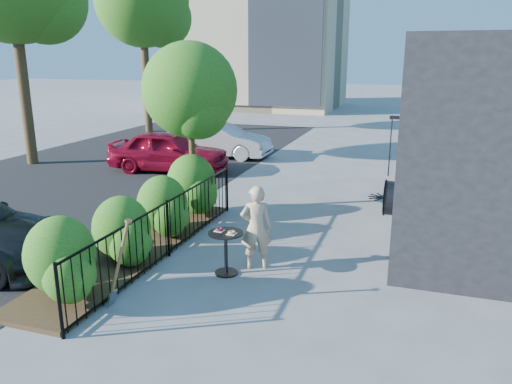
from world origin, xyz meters
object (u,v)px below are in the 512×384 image
(woman, at_px, (256,228))
(car_red, at_px, (169,151))
(shovel, at_px, (118,268))
(patio_tree, at_px, (192,96))
(street_tree_far, at_px, (143,5))
(car_silver, at_px, (219,140))
(cafe_table, at_px, (226,245))

(woman, distance_m, car_red, 8.21)
(shovel, xyz_separation_m, car_red, (-3.63, 8.44, 0.03))
(patio_tree, height_order, shovel, patio_tree)
(patio_tree, xyz_separation_m, shovel, (0.98, -4.76, -2.13))
(street_tree_far, relative_size, car_silver, 2.17)
(cafe_table, height_order, car_red, car_red)
(patio_tree, relative_size, street_tree_far, 0.48)
(patio_tree, distance_m, woman, 4.19)
(street_tree_far, xyz_separation_m, woman, (10.16, -13.94, -5.16))
(patio_tree, relative_size, shovel, 2.71)
(patio_tree, relative_size, car_red, 1.01)
(patio_tree, height_order, car_red, patio_tree)
(street_tree_far, bearing_deg, patio_tree, -55.49)
(woman, height_order, shovel, woman)
(patio_tree, xyz_separation_m, street_tree_far, (-7.70, 11.20, 3.15))
(patio_tree, distance_m, car_silver, 7.04)
(street_tree_far, distance_m, woman, 18.00)
(woman, bearing_deg, street_tree_far, -77.72)
(cafe_table, bearing_deg, patio_tree, 123.06)
(street_tree_far, relative_size, shovel, 5.70)
(patio_tree, relative_size, car_silver, 1.03)
(car_silver, bearing_deg, shovel, -165.04)
(cafe_table, relative_size, woman, 0.54)
(cafe_table, bearing_deg, car_silver, 112.97)
(car_silver, bearing_deg, street_tree_far, 49.93)
(car_red, bearing_deg, woman, -147.13)
(street_tree_far, relative_size, car_red, 2.13)
(street_tree_far, height_order, woman, street_tree_far)
(patio_tree, distance_m, street_tree_far, 13.95)
(woman, bearing_deg, cafe_table, 20.88)
(shovel, bearing_deg, woman, 53.72)
(shovel, height_order, car_red, shovel)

